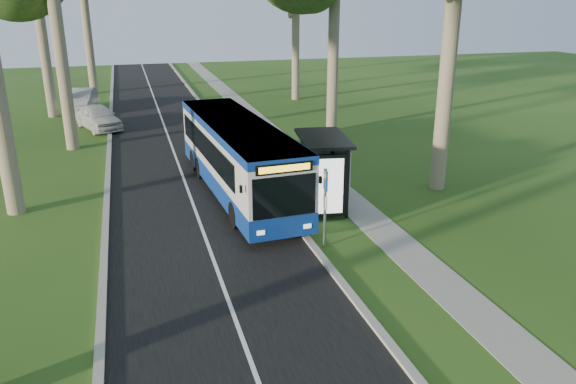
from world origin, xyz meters
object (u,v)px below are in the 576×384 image
bus_stop_sign (325,200)px  bus_shelter (331,160)px  litter_bin (302,202)px  car_silver (81,100)px  car_white (98,117)px  bus (238,158)px

bus_stop_sign → bus_shelter: size_ratio=0.77×
litter_bin → car_silver: bearing=111.4°
car_white → car_silver: (-1.42, 6.61, 0.03)m
bus_shelter → litter_bin: bus_shelter is taller
car_white → car_silver: bearing=81.3°
bus_stop_sign → car_white: 22.90m
litter_bin → car_silver: (-9.70, 24.80, 0.34)m
bus_shelter → car_white: bus_shelter is taller
bus_shelter → car_white: bearing=126.3°
bus_shelter → litter_bin: 2.03m
car_white → bus_shelter: bearing=-83.0°
bus_stop_sign → car_silver: bus_stop_sign is taller
bus_stop_sign → car_white: bearing=113.6°
car_white → bus: bearing=-88.1°
car_white → car_silver: 6.76m
bus → bus_shelter: (3.20, -2.92, 0.44)m
litter_bin → bus_stop_sign: bearing=-93.5°
litter_bin → car_white: (-8.29, 18.19, 0.31)m
bus_shelter → car_white: 20.44m
bus → bus_stop_sign: 6.54m
bus_stop_sign → litter_bin: size_ratio=2.91×
car_white → litter_bin: bearing=-86.3°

